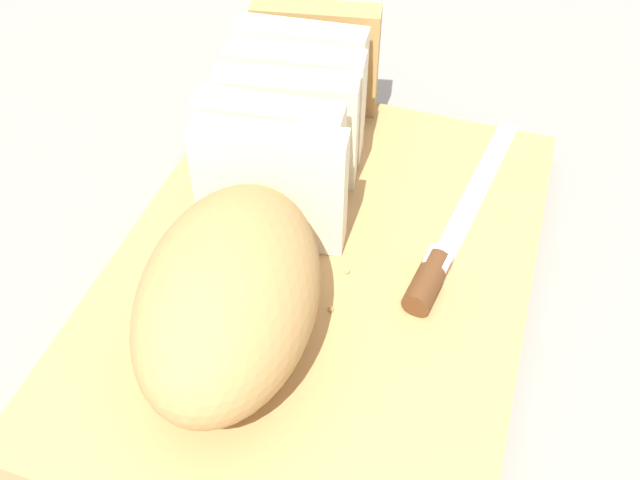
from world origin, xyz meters
The scene contains 7 objects.
ground_plane centered at (0.00, 0.00, 0.00)m, with size 3.00×3.00×0.00m, color gray.
cutting_board centered at (0.00, 0.00, 0.01)m, with size 0.43×0.31×0.03m, color tan.
bread_loaf centered at (0.00, 0.05, 0.08)m, with size 0.40×0.16×0.10m.
bread_knife centered at (0.03, -0.09, 0.03)m, with size 0.25×0.06×0.02m.
crumb_near_knife centered at (-0.04, -0.02, 0.03)m, with size 0.00×0.00×0.00m, color tan.
crumb_near_loaf centered at (0.00, -0.02, 0.03)m, with size 0.00×0.00×0.00m, color tan.
crumb_stray_left centered at (0.00, 0.02, 0.03)m, with size 0.01×0.01×0.01m, color tan.
Camera 1 is at (-0.34, -0.10, 0.44)m, focal length 39.97 mm.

